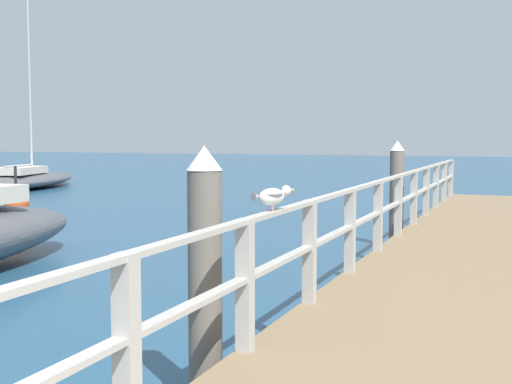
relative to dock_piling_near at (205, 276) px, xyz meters
name	(u,v)px	position (x,y,z in m)	size (l,w,h in m)	color
pier_deck	(482,265)	(1.81, 5.77, -0.82)	(3.03, 19.93, 0.52)	#846B4C
pier_railing	(389,203)	(0.38, 5.77, 0.09)	(0.12, 18.45, 1.06)	#B2ADA3
dock_piling_near	(205,276)	(0.00, 0.00, 0.00)	(0.29, 0.29, 2.14)	#6B6056
dock_piling_far	(397,194)	(0.00, 8.51, 0.00)	(0.29, 0.29, 2.14)	#6B6056
seagull_foreground	(272,196)	(0.38, 0.53, 0.63)	(0.26, 0.45, 0.21)	white
boat_1	(28,179)	(-17.75, 18.15, -0.68)	(4.45, 7.71, 8.70)	#4C4C51
channel_buoy	(16,203)	(-10.98, 9.95, -0.72)	(0.70, 0.70, 1.40)	#E54C19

